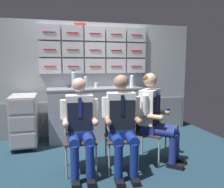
% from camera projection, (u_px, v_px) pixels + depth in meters
% --- Properties ---
extents(ground, '(4.80, 4.80, 0.04)m').
position_uv_depth(ground, '(103.00, 164.00, 3.21)').
color(ground, '#1E3948').
extents(galley_bulkhead, '(4.20, 0.14, 2.15)m').
position_uv_depth(galley_bulkhead, '(88.00, 77.00, 4.38)').
color(galley_bulkhead, '#A1A7AB').
rests_on(galley_bulkhead, ground).
extents(galley_counter, '(1.69, 0.53, 0.95)m').
position_uv_depth(galley_counter, '(95.00, 113.00, 4.21)').
color(galley_counter, '#9796A2').
rests_on(galley_counter, ground).
extents(service_trolley, '(0.40, 0.65, 0.87)m').
position_uv_depth(service_trolley, '(24.00, 119.00, 3.76)').
color(service_trolley, black).
rests_on(service_trolley, ground).
extents(folding_chair_left, '(0.42, 0.42, 0.82)m').
position_uv_depth(folding_chair_left, '(79.00, 131.00, 2.99)').
color(folding_chair_left, '#A8AAAF').
rests_on(folding_chair_left, ground).
extents(crew_member_left, '(0.48, 0.59, 1.21)m').
position_uv_depth(crew_member_left, '(80.00, 123.00, 2.82)').
color(crew_member_left, black).
rests_on(crew_member_left, ground).
extents(folding_chair_right, '(0.44, 0.44, 0.82)m').
position_uv_depth(folding_chair_right, '(120.00, 130.00, 3.05)').
color(folding_chair_right, '#A8AAAF').
rests_on(folding_chair_right, ground).
extents(crew_member_right, '(0.49, 0.63, 1.24)m').
position_uv_depth(crew_member_right, '(122.00, 120.00, 2.87)').
color(crew_member_right, black).
rests_on(crew_member_right, ground).
extents(folding_chair_by_counter, '(0.56, 0.56, 0.82)m').
position_uv_depth(folding_chair_by_counter, '(144.00, 125.00, 3.27)').
color(folding_chair_by_counter, '#A8AAAF').
rests_on(folding_chair_by_counter, ground).
extents(crew_member_by_counter, '(0.67, 0.64, 1.25)m').
position_uv_depth(crew_member_by_counter, '(155.00, 114.00, 3.17)').
color(crew_member_by_counter, black).
rests_on(crew_member_by_counter, ground).
extents(water_bottle_clear, '(0.06, 0.06, 0.24)m').
position_uv_depth(water_bottle_clear, '(86.00, 82.00, 4.12)').
color(water_bottle_clear, '#ABD4DA').
rests_on(water_bottle_clear, galley_counter).
extents(water_bottle_tall, '(0.08, 0.08, 0.25)m').
position_uv_depth(water_bottle_tall, '(132.00, 81.00, 4.22)').
color(water_bottle_tall, silver).
rests_on(water_bottle_tall, galley_counter).
extents(water_bottle_blue_cap, '(0.08, 0.08, 0.32)m').
position_uv_depth(water_bottle_blue_cap, '(74.00, 80.00, 4.04)').
color(water_bottle_blue_cap, silver).
rests_on(water_bottle_blue_cap, galley_counter).
extents(coffee_cup_white, '(0.07, 0.07, 0.06)m').
position_uv_depth(coffee_cup_white, '(69.00, 86.00, 4.18)').
color(coffee_cup_white, navy).
rests_on(coffee_cup_white, galley_counter).
extents(coffee_cup_spare, '(0.07, 0.07, 0.08)m').
position_uv_depth(coffee_cup_spare, '(124.00, 84.00, 4.43)').
color(coffee_cup_spare, silver).
rests_on(coffee_cup_spare, galley_counter).
extents(paper_cup_blue, '(0.07, 0.07, 0.09)m').
position_uv_depth(paper_cup_blue, '(96.00, 85.00, 4.24)').
color(paper_cup_blue, silver).
rests_on(paper_cup_blue, galley_counter).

